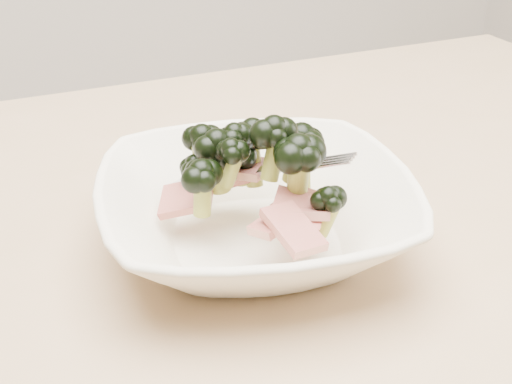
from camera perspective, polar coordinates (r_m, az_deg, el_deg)
dining_table at (r=0.68m, az=-1.24°, el=-10.04°), size 1.20×0.80×0.75m
broccoli_dish at (r=0.58m, az=-0.05°, el=-0.98°), size 0.30×0.30×0.12m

